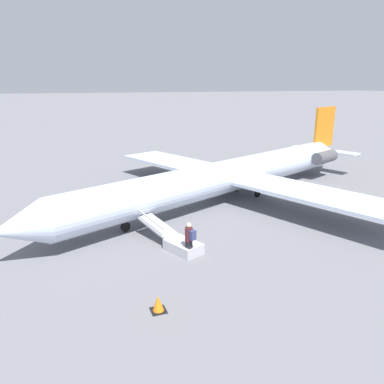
% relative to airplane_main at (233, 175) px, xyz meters
% --- Properties ---
extents(ground_plane, '(600.00, 600.00, 0.00)m').
position_rel_airplane_main_xyz_m(ground_plane, '(0.79, 0.33, -1.73)').
color(ground_plane, slate).
extents(airplane_main, '(28.37, 22.43, 5.79)m').
position_rel_airplane_main_xyz_m(airplane_main, '(0.00, 0.00, 0.00)').
color(airplane_main, silver).
rests_on(airplane_main, ground).
extents(boarding_stairs, '(2.50, 4.09, 1.52)m').
position_rel_airplane_main_xyz_m(boarding_stairs, '(6.18, 6.54, -1.37)').
color(boarding_stairs, '#B2B2B7').
rests_on(boarding_stairs, ground).
extents(passenger, '(0.45, 0.57, 1.74)m').
position_rel_airplane_main_xyz_m(passenger, '(5.99, 7.68, -0.72)').
color(passenger, '#23232D').
rests_on(passenger, ground).
extents(traffic_cone_near_stairs, '(0.55, 0.55, 0.60)m').
position_rel_airplane_main_xyz_m(traffic_cone_near_stairs, '(8.46, 11.23, -1.45)').
color(traffic_cone_near_stairs, black).
rests_on(traffic_cone_near_stairs, ground).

